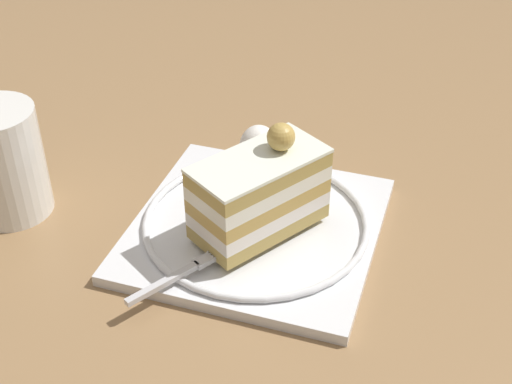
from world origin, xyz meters
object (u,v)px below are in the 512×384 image
at_px(dessert_plate, 256,226).
at_px(drink_glass_far, 4,166).
at_px(whipped_cream_dollop, 259,148).
at_px(cake_slice, 260,192).
at_px(fork, 187,270).

distance_m(dessert_plate, drink_glass_far, 0.24).
bearing_deg(whipped_cream_dollop, cake_slice, -71.03).
height_order(dessert_plate, fork, fork).
relative_size(whipped_cream_dollop, fork, 0.48).
xyz_separation_m(dessert_plate, fork, (-0.03, -0.09, 0.01)).
distance_m(cake_slice, drink_glass_far, 0.24).
relative_size(dessert_plate, drink_glass_far, 2.04).
xyz_separation_m(cake_slice, drink_glass_far, (-0.24, -0.03, -0.01)).
relative_size(whipped_cream_dollop, drink_glass_far, 0.45).
bearing_deg(cake_slice, fork, -115.81).
bearing_deg(cake_slice, drink_glass_far, -172.95).
relative_size(cake_slice, fork, 1.32).
bearing_deg(drink_glass_far, dessert_plate, 9.34).
bearing_deg(fork, dessert_plate, 70.16).
distance_m(fork, drink_glass_far, 0.21).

